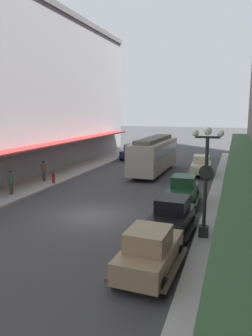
{
  "coord_description": "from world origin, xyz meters",
  "views": [
    {
      "loc": [
        7.59,
        -16.4,
        6.07
      ],
      "look_at": [
        0.0,
        6.0,
        1.8
      ],
      "focal_mm": 34.63,
      "sensor_mm": 36.0,
      "label": 1
    }
  ],
  "objects_px": {
    "pedestrian_2": "(11,182)",
    "pedestrian_0": "(44,171)",
    "parked_car_1": "(171,216)",
    "parked_car_4": "(183,190)",
    "parked_car_3": "(150,250)",
    "pedestrian_1": "(234,164)",
    "streetcar": "(154,154)",
    "fire_hydrant": "(53,178)",
    "parked_car_0": "(131,152)",
    "lamp_post_with_clock": "(206,178)",
    "parked_car_2": "(201,165)"
  },
  "relations": [
    {
      "from": "streetcar",
      "to": "pedestrian_2",
      "type": "bearing_deg",
      "value": -122.8
    },
    {
      "from": "parked_car_4",
      "to": "pedestrian_1",
      "type": "xyz_separation_m",
      "value": [
        3.03,
        11.08,
        0.07
      ]
    },
    {
      "from": "parked_car_0",
      "to": "streetcar",
      "type": "xyz_separation_m",
      "value": [
        4.86,
        -7.77,
        0.96
      ]
    },
    {
      "from": "parked_car_4",
      "to": "pedestrian_0",
      "type": "xyz_separation_m",
      "value": [
        -12.0,
        2.49,
        0.07
      ]
    },
    {
      "from": "lamp_post_with_clock",
      "to": "parked_car_4",
      "type": "bearing_deg",
      "value": 108.66
    },
    {
      "from": "parked_car_1",
      "to": "pedestrian_0",
      "type": "xyz_separation_m",
      "value": [
        -12.3,
        7.96,
        0.07
      ]
    },
    {
      "from": "pedestrian_0",
      "to": "parked_car_3",
      "type": "bearing_deg",
      "value": -44.38
    },
    {
      "from": "streetcar",
      "to": "pedestrian_0",
      "type": "xyz_separation_m",
      "value": [
        -7.69,
        -7.17,
        -0.89
      ]
    },
    {
      "from": "parked_car_0",
      "to": "parked_car_2",
      "type": "distance_m",
      "value": 11.83
    },
    {
      "from": "parked_car_1",
      "to": "pedestrian_0",
      "type": "bearing_deg",
      "value": 147.09
    },
    {
      "from": "parked_car_0",
      "to": "parked_car_3",
      "type": "height_order",
      "value": "same"
    },
    {
      "from": "pedestrian_0",
      "to": "pedestrian_2",
      "type": "distance_m",
      "value": 4.47
    },
    {
      "from": "pedestrian_1",
      "to": "pedestrian_2",
      "type": "relative_size",
      "value": 1.0
    },
    {
      "from": "parked_car_4",
      "to": "streetcar",
      "type": "relative_size",
      "value": 0.44
    },
    {
      "from": "fire_hydrant",
      "to": "pedestrian_0",
      "type": "bearing_deg",
      "value": 162.83
    },
    {
      "from": "parked_car_1",
      "to": "fire_hydrant",
      "type": "bearing_deg",
      "value": 145.75
    },
    {
      "from": "parked_car_0",
      "to": "lamp_post_with_clock",
      "type": "distance_m",
      "value": 25.55
    },
    {
      "from": "parked_car_2",
      "to": "fire_hydrant",
      "type": "bearing_deg",
      "value": -144.1
    },
    {
      "from": "pedestrian_1",
      "to": "pedestrian_2",
      "type": "distance_m",
      "value": 19.77
    },
    {
      "from": "parked_car_2",
      "to": "parked_car_1",
      "type": "bearing_deg",
      "value": -89.38
    },
    {
      "from": "parked_car_2",
      "to": "lamp_post_with_clock",
      "type": "height_order",
      "value": "lamp_post_with_clock"
    },
    {
      "from": "parked_car_2",
      "to": "pedestrian_0",
      "type": "relative_size",
      "value": 2.59
    },
    {
      "from": "parked_car_4",
      "to": "pedestrian_0",
      "type": "bearing_deg",
      "value": 168.27
    },
    {
      "from": "parked_car_3",
      "to": "pedestrian_1",
      "type": "distance_m",
      "value": 20.79
    },
    {
      "from": "fire_hydrant",
      "to": "parked_car_3",
      "type": "bearing_deg",
      "value": -46.28
    },
    {
      "from": "parked_car_1",
      "to": "streetcar",
      "type": "height_order",
      "value": "streetcar"
    },
    {
      "from": "parked_car_1",
      "to": "parked_car_4",
      "type": "bearing_deg",
      "value": 93.14
    },
    {
      "from": "parked_car_1",
      "to": "lamp_post_with_clock",
      "type": "distance_m",
      "value": 2.57
    },
    {
      "from": "streetcar",
      "to": "pedestrian_2",
      "type": "relative_size",
      "value": 5.78
    },
    {
      "from": "fire_hydrant",
      "to": "pedestrian_0",
      "type": "distance_m",
      "value": 1.25
    },
    {
      "from": "pedestrian_0",
      "to": "pedestrian_2",
      "type": "height_order",
      "value": "same"
    },
    {
      "from": "fire_hydrant",
      "to": "pedestrian_2",
      "type": "bearing_deg",
      "value": -102.69
    },
    {
      "from": "parked_car_0",
      "to": "parked_car_4",
      "type": "xyz_separation_m",
      "value": [
        9.17,
        -17.43,
        0.0
      ]
    },
    {
      "from": "lamp_post_with_clock",
      "to": "fire_hydrant",
      "type": "relative_size",
      "value": 6.29
    },
    {
      "from": "parked_car_4",
      "to": "pedestrian_2",
      "type": "distance_m",
      "value": 11.98
    },
    {
      "from": "parked_car_3",
      "to": "parked_car_4",
      "type": "distance_m",
      "value": 9.54
    },
    {
      "from": "parked_car_0",
      "to": "pedestrian_1",
      "type": "xyz_separation_m",
      "value": [
        12.21,
        -6.36,
        0.07
      ]
    },
    {
      "from": "parked_car_3",
      "to": "lamp_post_with_clock",
      "type": "distance_m",
      "value": 4.77
    },
    {
      "from": "pedestrian_2",
      "to": "pedestrian_0",
      "type": "bearing_deg",
      "value": 92.41
    },
    {
      "from": "parked_car_0",
      "to": "parked_car_3",
      "type": "relative_size",
      "value": 1.0
    },
    {
      "from": "parked_car_2",
      "to": "pedestrian_0",
      "type": "bearing_deg",
      "value": -147.84
    },
    {
      "from": "parked_car_3",
      "to": "pedestrian_0",
      "type": "distance_m",
      "value": 17.19
    },
    {
      "from": "parked_car_0",
      "to": "parked_car_1",
      "type": "relative_size",
      "value": 1.0
    },
    {
      "from": "pedestrian_1",
      "to": "pedestrian_2",
      "type": "bearing_deg",
      "value": -138.69
    },
    {
      "from": "parked_car_2",
      "to": "pedestrian_1",
      "type": "xyz_separation_m",
      "value": [
        2.9,
        0.96,
        0.07
      ]
    },
    {
      "from": "pedestrian_0",
      "to": "pedestrian_1",
      "type": "distance_m",
      "value": 17.32
    },
    {
      "from": "parked_car_1",
      "to": "parked_car_4",
      "type": "distance_m",
      "value": 5.48
    },
    {
      "from": "fire_hydrant",
      "to": "pedestrian_0",
      "type": "xyz_separation_m",
      "value": [
        -1.12,
        0.34,
        0.45
      ]
    },
    {
      "from": "streetcar",
      "to": "fire_hydrant",
      "type": "bearing_deg",
      "value": -131.17
    },
    {
      "from": "lamp_post_with_clock",
      "to": "pedestrian_2",
      "type": "distance_m",
      "value": 14.27
    }
  ]
}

